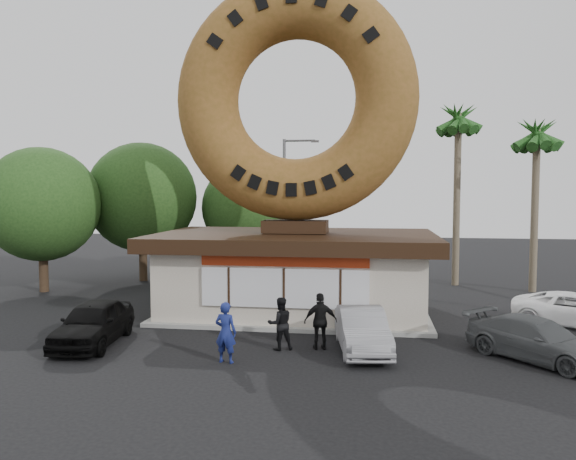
% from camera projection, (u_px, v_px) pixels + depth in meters
% --- Properties ---
extents(ground, '(90.00, 90.00, 0.00)m').
position_uv_depth(ground, '(269.00, 355.00, 17.08)').
color(ground, black).
rests_on(ground, ground).
extents(donut_shop, '(11.20, 7.20, 3.80)m').
position_uv_depth(donut_shop, '(295.00, 270.00, 22.87)').
color(donut_shop, beige).
rests_on(donut_shop, ground).
extents(giant_donut, '(9.69, 2.47, 9.69)m').
position_uv_depth(giant_donut, '(296.00, 99.00, 22.40)').
color(giant_donut, brown).
rests_on(giant_donut, donut_shop).
extents(tree_west, '(6.00, 6.00, 7.65)m').
position_uv_depth(tree_west, '(142.00, 197.00, 30.97)').
color(tree_west, '#473321').
rests_on(tree_west, ground).
extents(tree_mid, '(5.20, 5.20, 6.63)m').
position_uv_depth(tree_mid, '(247.00, 208.00, 32.19)').
color(tree_mid, '#473321').
rests_on(tree_mid, ground).
extents(tree_far, '(5.60, 5.60, 7.14)m').
position_uv_depth(tree_far, '(42.00, 204.00, 27.55)').
color(tree_far, '#473321').
rests_on(tree_far, ground).
extents(palm_near, '(2.60, 2.60, 9.75)m').
position_uv_depth(palm_near, '(458.00, 125.00, 29.22)').
color(palm_near, '#726651').
rests_on(palm_near, ground).
extents(palm_far, '(2.60, 2.60, 8.75)m').
position_uv_depth(palm_far, '(537.00, 140.00, 27.30)').
color(palm_far, '#726651').
rests_on(palm_far, ground).
extents(street_lamp, '(2.11, 0.20, 8.00)m').
position_uv_depth(street_lamp, '(287.00, 200.00, 32.83)').
color(street_lamp, '#59595E').
rests_on(street_lamp, ground).
extents(person_left, '(0.71, 0.53, 1.79)m').
position_uv_depth(person_left, '(226.00, 332.00, 16.28)').
color(person_left, navy).
rests_on(person_left, ground).
extents(person_center, '(0.99, 0.90, 1.66)m').
position_uv_depth(person_center, '(280.00, 324.00, 17.61)').
color(person_center, black).
rests_on(person_center, ground).
extents(person_right, '(1.12, 0.67, 1.79)m').
position_uv_depth(person_right, '(321.00, 321.00, 17.65)').
color(person_right, black).
rests_on(person_right, ground).
extents(car_black, '(2.13, 4.35, 1.43)m').
position_uv_depth(car_black, '(93.00, 323.00, 18.22)').
color(car_black, black).
rests_on(car_black, ground).
extents(car_silver, '(1.98, 4.16, 1.32)m').
position_uv_depth(car_silver, '(362.00, 330.00, 17.49)').
color(car_silver, gray).
rests_on(car_silver, ground).
extents(car_grey, '(4.20, 4.29, 1.24)m').
position_uv_depth(car_grey, '(537.00, 340.00, 16.49)').
color(car_grey, '#4E5052').
rests_on(car_grey, ground).
extents(car_white, '(4.84, 3.38, 1.23)m').
position_uv_depth(car_white, '(576.00, 310.00, 20.68)').
color(car_white, white).
rests_on(car_white, ground).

